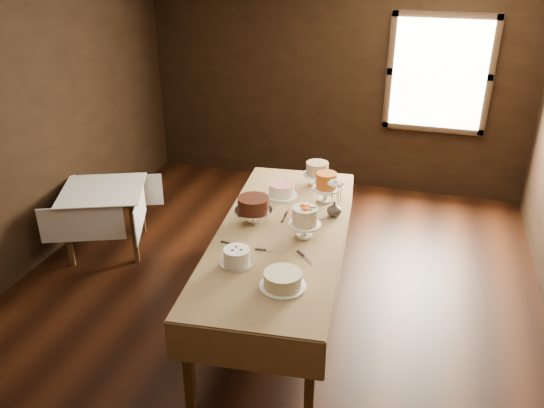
# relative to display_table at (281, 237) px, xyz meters

# --- Properties ---
(floor) EXTENTS (5.00, 6.00, 0.01)m
(floor) POSITION_rel_display_table_xyz_m (-0.16, 0.07, -0.78)
(floor) COLOR black
(floor) RESTS_ON ground
(wall_back) EXTENTS (5.00, 0.02, 2.80)m
(wall_back) POSITION_rel_display_table_xyz_m (-0.16, 3.07, 0.62)
(wall_back) COLOR black
(wall_back) RESTS_ON ground
(wall_left) EXTENTS (0.02, 6.00, 2.80)m
(wall_left) POSITION_rel_display_table_xyz_m (-2.66, 0.07, 0.62)
(wall_left) COLOR black
(wall_left) RESTS_ON ground
(window) EXTENTS (1.10, 0.05, 1.30)m
(window) POSITION_rel_display_table_xyz_m (1.14, 3.01, 0.82)
(window) COLOR #FFEABF
(window) RESTS_ON wall_back
(display_table) EXTENTS (1.31, 2.81, 0.84)m
(display_table) POSITION_rel_display_table_xyz_m (0.00, 0.00, 0.00)
(display_table) COLOR #462B12
(display_table) RESTS_ON ground
(side_table) EXTENTS (1.10, 1.10, 0.71)m
(side_table) POSITION_rel_display_table_xyz_m (-2.12, 0.57, -0.15)
(side_table) COLOR #462B12
(side_table) RESTS_ON ground
(cake_speckled) EXTENTS (0.28, 0.28, 0.25)m
(cake_speckled) POSITION_rel_display_table_xyz_m (0.08, 1.05, 0.17)
(cake_speckled) COLOR white
(cake_speckled) RESTS_ON display_table
(cake_lattice) EXTENTS (0.31, 0.31, 0.12)m
(cake_lattice) POSITION_rel_display_table_xyz_m (-0.18, 0.68, 0.12)
(cake_lattice) COLOR white
(cake_lattice) RESTS_ON display_table
(cake_caramel) EXTENTS (0.26, 0.26, 0.30)m
(cake_caramel) POSITION_rel_display_table_xyz_m (0.25, 0.69, 0.19)
(cake_caramel) COLOR white
(cake_caramel) RESTS_ON display_table
(cake_chocolate) EXTENTS (0.34, 0.34, 0.24)m
(cake_chocolate) POSITION_rel_display_table_xyz_m (-0.28, 0.10, 0.17)
(cake_chocolate) COLOR silver
(cake_chocolate) RESTS_ON display_table
(cake_flowers) EXTENTS (0.27, 0.27, 0.28)m
(cake_flowers) POSITION_rel_display_table_xyz_m (0.22, -0.04, 0.18)
(cake_flowers) COLOR white
(cake_flowers) RESTS_ON display_table
(cake_swirl) EXTENTS (0.26, 0.26, 0.13)m
(cake_swirl) POSITION_rel_display_table_xyz_m (-0.18, -0.61, 0.13)
(cake_swirl) COLOR silver
(cake_swirl) RESTS_ON display_table
(cake_cream) EXTENTS (0.39, 0.39, 0.12)m
(cake_cream) POSITION_rel_display_table_xyz_m (0.24, -0.80, 0.12)
(cake_cream) COLOR white
(cake_cream) RESTS_ON display_table
(cake_server_a) EXTENTS (0.24, 0.05, 0.01)m
(cake_server_a) POSITION_rel_display_table_xyz_m (0.05, -0.35, 0.07)
(cake_server_a) COLOR silver
(cake_server_a) RESTS_ON display_table
(cake_server_b) EXTENTS (0.19, 0.18, 0.01)m
(cake_server_b) POSITION_rel_display_table_xyz_m (0.34, -0.41, 0.07)
(cake_server_b) COLOR silver
(cake_server_b) RESTS_ON display_table
(cake_server_c) EXTENTS (0.04, 0.24, 0.01)m
(cake_server_c) POSITION_rel_display_table_xyz_m (-0.04, 0.31, 0.07)
(cake_server_c) COLOR silver
(cake_server_c) RESTS_ON display_table
(cake_server_d) EXTENTS (0.22, 0.14, 0.01)m
(cake_server_d) POSITION_rel_display_table_xyz_m (0.29, 0.30, 0.07)
(cake_server_d) COLOR silver
(cake_server_d) RESTS_ON display_table
(cake_server_e) EXTENTS (0.24, 0.06, 0.01)m
(cake_server_e) POSITION_rel_display_table_xyz_m (-0.26, -0.35, 0.07)
(cake_server_e) COLOR silver
(cake_server_e) RESTS_ON display_table
(flower_vase) EXTENTS (0.19, 0.19, 0.14)m
(flower_vase) POSITION_rel_display_table_xyz_m (0.38, 0.41, 0.13)
(flower_vase) COLOR #2D2823
(flower_vase) RESTS_ON display_table
(flower_bouquet) EXTENTS (0.14, 0.14, 0.20)m
(flower_bouquet) POSITION_rel_display_table_xyz_m (0.38, 0.41, 0.32)
(flower_bouquet) COLOR white
(flower_bouquet) RESTS_ON flower_vase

